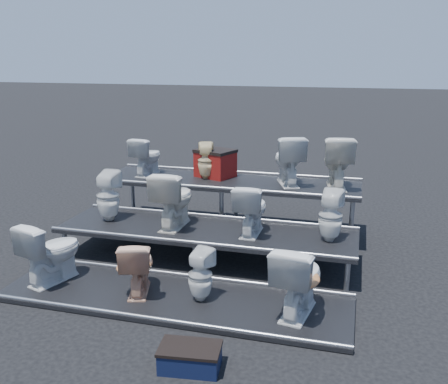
% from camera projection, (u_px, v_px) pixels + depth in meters
% --- Properties ---
extents(ground, '(80.00, 80.00, 0.00)m').
position_uv_depth(ground, '(206.00, 259.00, 7.18)').
color(ground, black).
rests_on(ground, ground).
extents(tier_front, '(4.20, 1.20, 0.06)m').
position_uv_depth(tier_front, '(174.00, 298.00, 5.96)').
color(tier_front, black).
rests_on(tier_front, ground).
extents(tier_mid, '(4.20, 1.20, 0.46)m').
position_uv_depth(tier_mid, '(206.00, 244.00, 7.12)').
color(tier_mid, black).
rests_on(tier_mid, ground).
extents(tier_back, '(4.20, 1.20, 0.86)m').
position_uv_depth(tier_back, '(229.00, 205.00, 8.27)').
color(tier_back, black).
rests_on(tier_back, ground).
extents(toilet_0, '(0.66, 0.88, 0.80)m').
position_uv_depth(toilet_0, '(51.00, 251.00, 6.26)').
color(toilet_0, silver).
rests_on(toilet_0, tier_front).
extents(toilet_1, '(0.55, 0.74, 0.67)m').
position_uv_depth(toilet_1, '(138.00, 266.00, 5.98)').
color(toilet_1, '#DFA682').
rests_on(toilet_1, tier_front).
extents(toilet_2, '(0.34, 0.35, 0.63)m').
position_uv_depth(toilet_2, '(200.00, 275.00, 5.78)').
color(toilet_2, silver).
rests_on(toilet_2, tier_front).
extents(toilet_3, '(0.59, 0.88, 0.83)m').
position_uv_depth(toilet_3, '(298.00, 278.00, 5.47)').
color(toilet_3, silver).
rests_on(toilet_3, tier_front).
extents(toilet_4, '(0.34, 0.35, 0.75)m').
position_uv_depth(toilet_4, '(108.00, 196.00, 7.34)').
color(toilet_4, silver).
rests_on(toilet_4, tier_mid).
extents(toilet_5, '(0.47, 0.81, 0.82)m').
position_uv_depth(toilet_5, '(174.00, 199.00, 7.07)').
color(toilet_5, silver).
rests_on(toilet_5, tier_mid).
extents(toilet_6, '(0.41, 0.70, 0.71)m').
position_uv_depth(toilet_6, '(251.00, 209.00, 6.79)').
color(toilet_6, silver).
rests_on(toilet_6, tier_mid).
extents(toilet_7, '(0.36, 0.36, 0.69)m').
position_uv_depth(toilet_7, '(331.00, 216.00, 6.52)').
color(toilet_7, silver).
rests_on(toilet_7, tier_mid).
extents(toilet_8, '(0.45, 0.68, 0.64)m').
position_uv_depth(toilet_8, '(147.00, 156.00, 8.44)').
color(toilet_8, silver).
rests_on(toilet_8, tier_back).
extents(toilet_9, '(0.34, 0.34, 0.60)m').
position_uv_depth(toilet_9, '(206.00, 161.00, 8.18)').
color(toilet_9, beige).
rests_on(toilet_9, tier_back).
extents(toilet_10, '(0.68, 0.87, 0.79)m').
position_uv_depth(toilet_10, '(288.00, 160.00, 7.81)').
color(toilet_10, silver).
rests_on(toilet_10, tier_back).
extents(toilet_11, '(0.57, 0.86, 0.81)m').
position_uv_depth(toilet_11, '(337.00, 162.00, 7.61)').
color(toilet_11, silver).
rests_on(toilet_11, tier_back).
extents(red_crate, '(0.70, 0.64, 0.41)m').
position_uv_depth(red_crate, '(215.00, 165.00, 8.34)').
color(red_crate, maroon).
rests_on(red_crate, tier_back).
extents(step_stool, '(0.59, 0.40, 0.20)m').
position_uv_depth(step_stool, '(190.00, 359.00, 4.65)').
color(step_stool, black).
rests_on(step_stool, ground).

